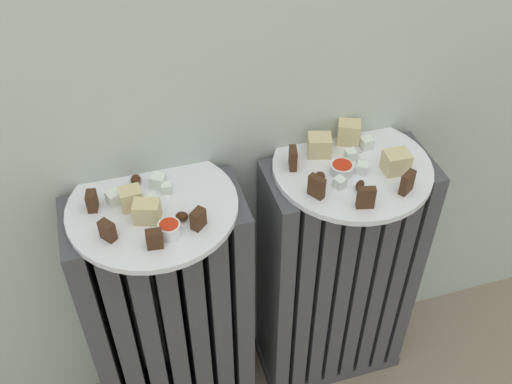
# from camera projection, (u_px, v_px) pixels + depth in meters

# --- Properties ---
(radiator_left) EXTENTS (0.34, 0.16, 0.65)m
(radiator_left) POSITION_uv_depth(u_px,v_px,m) (171.00, 318.00, 1.30)
(radiator_left) COLOR #47474C
(radiator_left) RESTS_ON ground_plane
(radiator_right) EXTENTS (0.34, 0.16, 0.65)m
(radiator_right) POSITION_uv_depth(u_px,v_px,m) (336.00, 279.00, 1.38)
(radiator_right) COLOR #47474C
(radiator_right) RESTS_ON ground_plane
(plate_left) EXTENTS (0.31, 0.31, 0.01)m
(plate_left) POSITION_uv_depth(u_px,v_px,m) (153.00, 207.00, 1.07)
(plate_left) COLOR white
(plate_left) RESTS_ON radiator_left
(plate_right) EXTENTS (0.31, 0.31, 0.01)m
(plate_right) POSITION_uv_depth(u_px,v_px,m) (352.00, 167.00, 1.15)
(plate_right) COLOR white
(plate_right) RESTS_ON radiator_right
(dark_cake_slice_left_0) EXTENTS (0.02, 0.03, 0.04)m
(dark_cake_slice_left_0) POSITION_uv_depth(u_px,v_px,m) (92.00, 201.00, 1.05)
(dark_cake_slice_left_0) COLOR #472B19
(dark_cake_slice_left_0) RESTS_ON plate_left
(dark_cake_slice_left_1) EXTENTS (0.03, 0.03, 0.04)m
(dark_cake_slice_left_1) POSITION_uv_depth(u_px,v_px,m) (107.00, 231.00, 0.99)
(dark_cake_slice_left_1) COLOR #472B19
(dark_cake_slice_left_1) RESTS_ON plate_left
(dark_cake_slice_left_2) EXTENTS (0.03, 0.02, 0.04)m
(dark_cake_slice_left_2) POSITION_uv_depth(u_px,v_px,m) (154.00, 239.00, 0.98)
(dark_cake_slice_left_2) COLOR #472B19
(dark_cake_slice_left_2) RESTS_ON plate_left
(dark_cake_slice_left_3) EXTENTS (0.03, 0.03, 0.04)m
(dark_cake_slice_left_3) POSITION_uv_depth(u_px,v_px,m) (198.00, 219.00, 1.01)
(dark_cake_slice_left_3) COLOR #472B19
(dark_cake_slice_left_3) RESTS_ON plate_left
(marble_cake_slice_left_0) EXTENTS (0.05, 0.05, 0.04)m
(marble_cake_slice_left_0) POSITION_uv_depth(u_px,v_px,m) (147.00, 212.00, 1.03)
(marble_cake_slice_left_0) COLOR beige
(marble_cake_slice_left_0) RESTS_ON plate_left
(marble_cake_slice_left_1) EXTENTS (0.04, 0.03, 0.04)m
(marble_cake_slice_left_1) POSITION_uv_depth(u_px,v_px,m) (131.00, 198.00, 1.05)
(marble_cake_slice_left_1) COLOR beige
(marble_cake_slice_left_1) RESTS_ON plate_left
(turkish_delight_left_0) EXTENTS (0.02, 0.02, 0.02)m
(turkish_delight_left_0) POSITION_uv_depth(u_px,v_px,m) (151.00, 201.00, 1.06)
(turkish_delight_left_0) COLOR white
(turkish_delight_left_0) RESTS_ON plate_left
(turkish_delight_left_1) EXTENTS (0.02, 0.02, 0.02)m
(turkish_delight_left_1) POSITION_uv_depth(u_px,v_px,m) (167.00, 188.00, 1.09)
(turkish_delight_left_1) COLOR white
(turkish_delight_left_1) RESTS_ON plate_left
(turkish_delight_left_2) EXTENTS (0.03, 0.03, 0.03)m
(turkish_delight_left_2) POSITION_uv_depth(u_px,v_px,m) (158.00, 181.00, 1.09)
(turkish_delight_left_2) COLOR white
(turkish_delight_left_2) RESTS_ON plate_left
(turkish_delight_left_3) EXTENTS (0.03, 0.03, 0.02)m
(turkish_delight_left_3) POSITION_uv_depth(u_px,v_px,m) (114.00, 198.00, 1.06)
(turkish_delight_left_3) COLOR white
(turkish_delight_left_3) RESTS_ON plate_left
(medjool_date_left_0) EXTENTS (0.02, 0.03, 0.02)m
(medjool_date_left_0) POSITION_uv_depth(u_px,v_px,m) (136.00, 180.00, 1.11)
(medjool_date_left_0) COLOR #3D1E0F
(medjool_date_left_0) RESTS_ON plate_left
(medjool_date_left_1) EXTENTS (0.03, 0.03, 0.02)m
(medjool_date_left_1) POSITION_uv_depth(u_px,v_px,m) (182.00, 216.00, 1.03)
(medjool_date_left_1) COLOR #3D1E0F
(medjool_date_left_1) RESTS_ON plate_left
(jam_bowl_left) EXTENTS (0.04, 0.04, 0.03)m
(jam_bowl_left) POSITION_uv_depth(u_px,v_px,m) (169.00, 229.00, 1.00)
(jam_bowl_left) COLOR white
(jam_bowl_left) RESTS_ON plate_left
(dark_cake_slice_right_0) EXTENTS (0.02, 0.03, 0.04)m
(dark_cake_slice_right_0) POSITION_uv_depth(u_px,v_px,m) (293.00, 158.00, 1.13)
(dark_cake_slice_right_0) COLOR #472B19
(dark_cake_slice_right_0) RESTS_ON plate_right
(dark_cake_slice_right_1) EXTENTS (0.03, 0.03, 0.04)m
(dark_cake_slice_right_1) POSITION_uv_depth(u_px,v_px,m) (317.00, 187.00, 1.07)
(dark_cake_slice_right_1) COLOR #472B19
(dark_cake_slice_right_1) RESTS_ON plate_right
(dark_cake_slice_right_2) EXTENTS (0.03, 0.02, 0.04)m
(dark_cake_slice_right_2) POSITION_uv_depth(u_px,v_px,m) (366.00, 198.00, 1.05)
(dark_cake_slice_right_2) COLOR #472B19
(dark_cake_slice_right_2) RESTS_ON plate_right
(dark_cake_slice_right_3) EXTENTS (0.03, 0.03, 0.04)m
(dark_cake_slice_right_3) POSITION_uv_depth(u_px,v_px,m) (407.00, 183.00, 1.08)
(dark_cake_slice_right_3) COLOR #472B19
(dark_cake_slice_right_3) RESTS_ON plate_right
(marble_cake_slice_right_0) EXTENTS (0.05, 0.05, 0.05)m
(marble_cake_slice_right_0) POSITION_uv_depth(u_px,v_px,m) (349.00, 132.00, 1.19)
(marble_cake_slice_right_0) COLOR beige
(marble_cake_slice_right_0) RESTS_ON plate_right
(marble_cake_slice_right_1) EXTENTS (0.05, 0.04, 0.04)m
(marble_cake_slice_right_1) POSITION_uv_depth(u_px,v_px,m) (396.00, 162.00, 1.12)
(marble_cake_slice_right_1) COLOR beige
(marble_cake_slice_right_1) RESTS_ON plate_right
(marble_cake_slice_right_2) EXTENTS (0.05, 0.05, 0.04)m
(marble_cake_slice_right_2) POSITION_uv_depth(u_px,v_px,m) (319.00, 145.00, 1.16)
(marble_cake_slice_right_2) COLOR beige
(marble_cake_slice_right_2) RESTS_ON plate_right
(turkish_delight_right_0) EXTENTS (0.02, 0.02, 0.02)m
(turkish_delight_right_0) POSITION_uv_depth(u_px,v_px,m) (351.00, 155.00, 1.16)
(turkish_delight_right_0) COLOR white
(turkish_delight_right_0) RESTS_ON plate_right
(turkish_delight_right_1) EXTENTS (0.02, 0.02, 0.02)m
(turkish_delight_right_1) POSITION_uv_depth(u_px,v_px,m) (367.00, 143.00, 1.18)
(turkish_delight_right_1) COLOR white
(turkish_delight_right_1) RESTS_ON plate_right
(turkish_delight_right_2) EXTENTS (0.03, 0.03, 0.02)m
(turkish_delight_right_2) POSITION_uv_depth(u_px,v_px,m) (340.00, 183.00, 1.10)
(turkish_delight_right_2) COLOR white
(turkish_delight_right_2) RESTS_ON plate_right
(turkish_delight_right_3) EXTENTS (0.03, 0.03, 0.02)m
(turkish_delight_right_3) POSITION_uv_depth(u_px,v_px,m) (363.00, 168.00, 1.13)
(turkish_delight_right_3) COLOR white
(turkish_delight_right_3) RESTS_ON plate_right
(medjool_date_right_0) EXTENTS (0.03, 0.03, 0.01)m
(medjool_date_right_0) POSITION_uv_depth(u_px,v_px,m) (320.00, 177.00, 1.11)
(medjool_date_right_0) COLOR #3D1E0F
(medjool_date_right_0) RESTS_ON plate_right
(medjool_date_right_1) EXTENTS (0.03, 0.02, 0.01)m
(medjool_date_right_1) POSITION_uv_depth(u_px,v_px,m) (326.00, 135.00, 1.21)
(medjool_date_right_1) COLOR #3D1E0F
(medjool_date_right_1) RESTS_ON plate_right
(medjool_date_right_2) EXTENTS (0.03, 0.03, 0.01)m
(medjool_date_right_2) POSITION_uv_depth(u_px,v_px,m) (360.00, 185.00, 1.09)
(medjool_date_right_2) COLOR #3D1E0F
(medjool_date_right_2) RESTS_ON plate_right
(jam_bowl_right) EXTENTS (0.04, 0.04, 0.02)m
(jam_bowl_right) POSITION_uv_depth(u_px,v_px,m) (342.00, 168.00, 1.12)
(jam_bowl_right) COLOR white
(jam_bowl_right) RESTS_ON plate_right
(fork) EXTENTS (0.04, 0.09, 0.00)m
(fork) POSITION_uv_depth(u_px,v_px,m) (358.00, 157.00, 1.16)
(fork) COLOR silver
(fork) RESTS_ON plate_right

